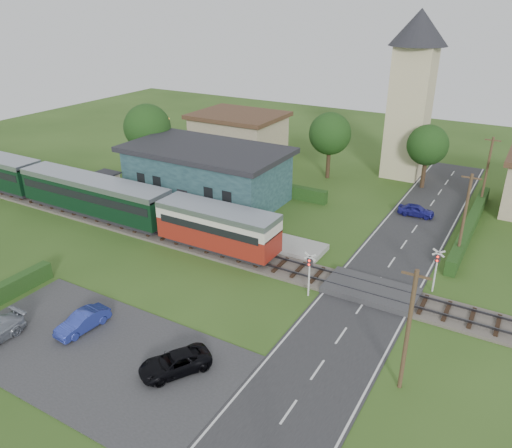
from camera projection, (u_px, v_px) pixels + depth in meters
The scene contains 28 objects.
ground at pixel (232, 269), 37.22m from camera, with size 120.00×120.00×0.00m, color #2D4C19.
railway_track at pixel (246, 257), 38.75m from camera, with size 76.00×3.20×0.49m.
road at pixel (361, 307), 32.64m from camera, with size 6.00×70.00×0.05m, color #28282B.
car_park at pixel (97, 353), 28.45m from camera, with size 17.00×9.00×0.08m, color #333335.
crossing_deck at pixel (371, 291), 34.13m from camera, with size 6.20×3.40×0.45m, color #333335.
platform at pixel (171, 216), 45.80m from camera, with size 30.00×3.00×0.45m, color gray.
equipment_hut at pixel (106, 185), 48.83m from camera, with size 2.30×2.30×2.55m.
station_building at pixel (207, 173), 49.34m from camera, with size 16.00×9.00×5.30m.
train at pixel (70, 189), 46.75m from camera, with size 43.20×2.90×3.40m.
church_tower at pixel (413, 83), 52.74m from camera, with size 6.00×6.00×17.60m.
house_west at pixel (239, 135), 62.61m from camera, with size 10.80×8.80×5.50m.
hedge_roadside at pixel (470, 225), 43.07m from camera, with size 0.80×18.00×1.20m, color #193814.
hedge_station at pixel (232, 179), 53.73m from camera, with size 22.00×0.80×1.30m, color #193814.
tree_a at pixel (147, 128), 55.16m from camera, with size 5.20×5.20×8.00m.
tree_b at pixel (330, 134), 54.17m from camera, with size 4.60×4.60×7.34m.
tree_c at pixel (428, 145), 51.32m from camera, with size 4.20×4.20×6.78m.
utility_pole_b at pixel (408, 330), 24.51m from camera, with size 1.40×0.22×7.00m.
utility_pole_c at pixel (464, 217), 37.10m from camera, with size 1.40×0.22×7.00m.
utility_pole_d at pixel (487, 172), 46.54m from camera, with size 1.40×0.22×7.00m.
crossing_signal_near at pixel (309, 268), 33.09m from camera, with size 0.84×0.28×3.28m.
crossing_signal_far at pixel (437, 264), 33.58m from camera, with size 0.84×0.28×3.28m.
streetlamp_west at pixel (169, 135), 61.77m from camera, with size 0.30×0.30×5.15m.
streetlamp_east at pixel (512, 167), 49.90m from camera, with size 0.30×0.30×5.15m.
car_on_road at pixel (416, 210), 46.04m from camera, with size 1.31×3.25×1.11m, color navy.
car_park_blue at pixel (83, 321), 30.16m from camera, with size 1.21×3.46×1.14m, color navy.
car_park_dark at pixel (175, 363), 26.79m from camera, with size 1.79×3.89×1.08m, color black.
pedestrian_near at pixel (221, 222), 41.96m from camera, with size 0.61×0.40×1.66m, color gray.
pedestrian_far at pixel (138, 196), 47.23m from camera, with size 0.90×0.70×1.86m, color gray.
Camera 1 is at (17.85, -27.19, 18.51)m, focal length 35.00 mm.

